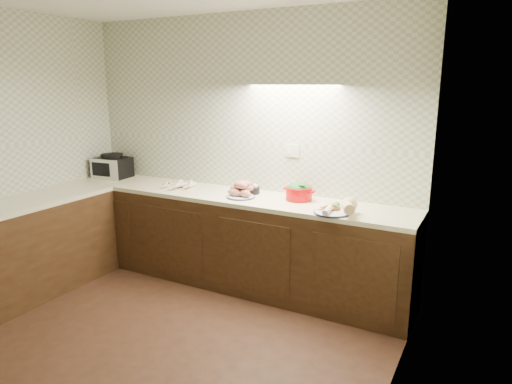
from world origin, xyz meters
The scene contains 8 objects.
room centered at (0.00, 0.00, 1.63)m, with size 3.60×3.60×2.60m.
counter centered at (-0.68, 0.68, 0.45)m, with size 3.60×3.60×0.90m.
toaster_oven centered at (-1.56, 1.56, 1.02)m, with size 0.40×0.32×0.27m.
parsnip_pile centered at (-0.59, 1.53, 0.93)m, with size 0.41×0.40×0.08m.
sweet_potato_plate centered at (0.19, 1.44, 0.96)m, with size 0.27×0.27×0.16m.
onion_bowl centered at (0.19, 1.62, 0.95)m, with size 0.17×0.17×0.13m.
dutch_oven centered at (0.70, 1.60, 0.98)m, with size 0.30×0.27×0.17m.
veg_plate centered at (1.18, 1.36, 0.95)m, with size 0.38×0.38×0.14m.
Camera 1 is at (2.26, -2.14, 1.94)m, focal length 32.00 mm.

